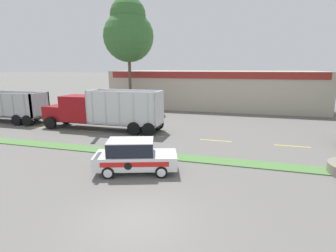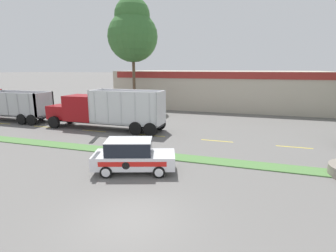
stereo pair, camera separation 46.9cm
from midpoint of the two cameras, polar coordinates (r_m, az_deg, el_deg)
The scene contains 12 objects.
ground_plane at distance 10.34m, azimuth -6.94°, elevation -19.35°, with size 600.00×600.00×0.00m, color slate.
grass_verge at distance 16.34m, azimuth 3.28°, elevation -6.85°, with size 120.00×1.23×0.06m, color #517F42.
centre_line_1 at distance 31.14m, azimuth -32.26°, elevation 0.50°, with size 2.40×0.14×0.01m, color yellow.
centre_line_2 at distance 27.27m, azimuth -24.87°, elevation -0.17°, with size 2.40×0.14×0.01m, color yellow.
centre_line_3 at distance 24.01m, azimuth -15.27°, elevation -1.03°, with size 2.40×0.14×0.01m, color yellow.
centre_line_4 at distance 21.62m, azimuth -3.11°, elevation -2.08°, with size 2.40×0.14×0.01m, color yellow.
centre_line_5 at distance 20.41m, azimuth 11.26°, elevation -3.19°, with size 2.40×0.14×0.01m, color yellow.
centre_line_6 at distance 20.59m, azimuth 26.39°, elevation -4.14°, with size 2.40×0.14×0.01m, color yellow.
dump_truck_trail at distance 24.69m, azimuth -15.03°, elevation 3.21°, with size 11.18×2.58×3.57m.
rally_car at distance 14.08m, azimuth -6.77°, elevation -6.44°, with size 4.63×3.00×1.80m.
store_building_backdrop at distance 39.07m, azimuth 11.45°, elevation 7.96°, with size 27.74×12.10×5.02m.
tree_behind_left at distance 34.88m, azimuth -7.30°, elevation 19.74°, with size 6.24×6.24×13.95m.
Camera 2 is at (3.97, -7.88, 5.44)m, focal length 28.00 mm.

